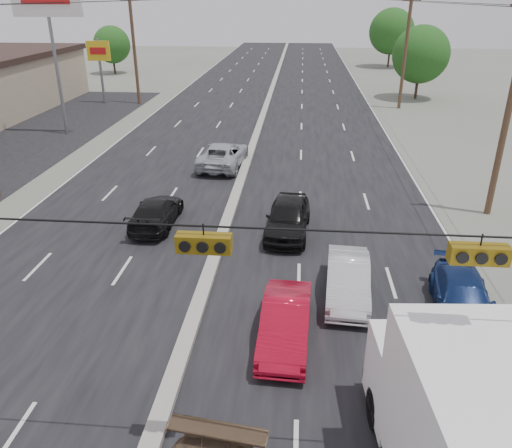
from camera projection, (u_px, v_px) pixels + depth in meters
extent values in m
plane|color=#606356|center=(151.00, 447.00, 11.74)|extent=(200.00, 200.00, 0.00)
cube|color=black|center=(258.00, 132.00, 38.90)|extent=(20.00, 160.00, 0.02)
cube|color=gray|center=(258.00, 130.00, 38.85)|extent=(0.50, 160.00, 0.20)
cube|color=black|center=(16.00, 144.00, 35.71)|extent=(10.00, 42.00, 0.02)
cylinder|color=#422D1E|center=(134.00, 50.00, 46.85)|extent=(0.30, 0.30, 10.00)
cube|color=#422D1E|center=(129.00, 0.00, 45.05)|extent=(1.60, 0.12, 0.12)
cylinder|color=#422D1E|center=(509.00, 110.00, 22.24)|extent=(0.30, 0.30, 10.00)
cylinder|color=#422D1E|center=(405.00, 52.00, 44.87)|extent=(0.30, 0.30, 10.00)
cube|color=#422D1E|center=(411.00, 0.00, 43.08)|extent=(1.60, 0.12, 0.12)
cylinder|color=black|center=(124.00, 223.00, 9.32)|extent=(25.00, 0.04, 0.04)
cube|color=#72590C|center=(204.00, 243.00, 9.34)|extent=(1.05, 0.30, 0.35)
cube|color=#72590C|center=(479.00, 254.00, 8.95)|extent=(1.05, 0.30, 0.35)
cylinder|color=slate|center=(55.00, 59.00, 35.93)|extent=(0.24, 0.24, 11.00)
cylinder|color=slate|center=(101.00, 72.00, 47.96)|extent=(0.24, 0.24, 6.00)
cube|color=gold|center=(98.00, 51.00, 47.17)|extent=(2.20, 0.25, 1.80)
cylinder|color=#382619|center=(114.00, 65.00, 67.34)|extent=(0.28, 0.28, 2.16)
sphere|color=#134A16|center=(112.00, 45.00, 66.24)|extent=(4.80, 4.80, 4.80)
cylinder|color=#382619|center=(417.00, 86.00, 50.76)|extent=(0.28, 0.28, 2.52)
sphere|color=#134A16|center=(421.00, 54.00, 49.48)|extent=(5.60, 5.60, 5.60)
cylinder|color=#382619|center=(389.00, 57.00, 73.24)|extent=(0.28, 0.28, 2.88)
sphere|color=#134A16|center=(392.00, 31.00, 71.77)|extent=(6.40, 6.40, 6.40)
cube|color=white|center=(427.00, 373.00, 12.03)|extent=(2.81, 2.30, 2.00)
cylinder|color=black|center=(377.00, 409.00, 12.16)|extent=(0.41, 1.02, 1.00)
cylinder|color=black|center=(473.00, 409.00, 12.14)|extent=(0.41, 1.02, 1.00)
imported|color=#AC0A21|center=(285.00, 323.00, 15.05)|extent=(1.59, 4.15, 1.35)
imported|color=black|center=(288.00, 217.00, 21.96)|extent=(2.13, 4.64, 1.54)
imported|color=silver|center=(348.00, 280.00, 17.31)|extent=(1.72, 4.22, 1.36)
imported|color=navy|center=(462.00, 299.00, 16.31)|extent=(2.35, 4.61, 1.28)
imported|color=black|center=(156.00, 212.00, 22.84)|extent=(1.80, 4.39, 1.27)
imported|color=#A9ABB1|center=(223.00, 155.00, 30.68)|extent=(2.88, 5.49, 1.47)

